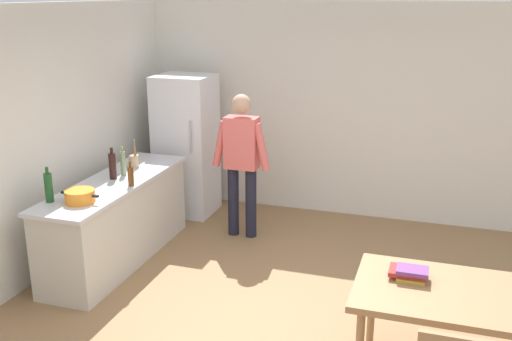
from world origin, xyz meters
name	(u,v)px	position (x,y,z in m)	size (l,w,h in m)	color
ground_plane	(276,328)	(0.00, 0.00, 0.00)	(14.00, 14.00, 0.00)	#936D47
wall_back	(342,111)	(0.00, 3.00, 1.35)	(6.40, 0.12, 2.70)	silver
wall_left	(23,149)	(-2.60, 0.20, 1.35)	(0.12, 5.60, 2.70)	silver
kitchen_counter	(117,221)	(-2.00, 0.80, 0.45)	(0.64, 2.20, 0.90)	beige
refrigerator	(186,145)	(-1.90, 2.40, 0.90)	(0.70, 0.67, 1.80)	white
person	(242,156)	(-0.95, 1.85, 0.98)	(0.70, 0.22, 1.70)	#1E1E2D
dining_table	(453,301)	(1.40, -0.30, 0.67)	(1.40, 0.90, 0.75)	#9E754C
cooking_pot	(80,196)	(-1.96, 0.13, 0.96)	(0.40, 0.28, 0.12)	orange
utensil_jar	(134,160)	(-2.05, 1.32, 0.98)	(0.11, 0.11, 0.32)	tan
bottle_beer_brown	(131,176)	(-1.75, 0.71, 1.01)	(0.06, 0.06, 0.26)	#5B3314
bottle_wine_green	(49,187)	(-2.24, 0.05, 1.05)	(0.08, 0.08, 0.34)	#1E5123
bottle_wine_dark	(112,166)	(-2.05, 0.86, 1.05)	(0.08, 0.08, 0.34)	black
bottle_vinegar_tall	(123,163)	(-2.01, 1.02, 1.04)	(0.06, 0.06, 0.32)	gray
book_stack	(410,273)	(1.09, -0.20, 0.80)	(0.29, 0.22, 0.09)	gold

